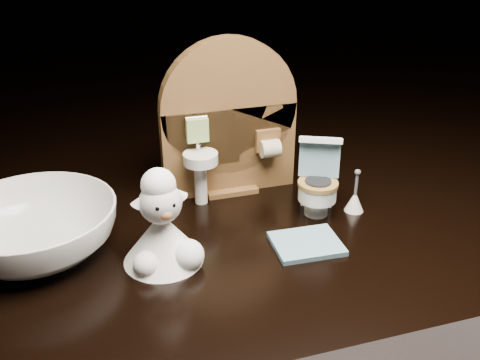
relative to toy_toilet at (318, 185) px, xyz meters
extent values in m
cube|color=black|center=(-0.07, 0.00, -0.08)|extent=(2.50, 2.50, 0.10)
cube|color=brown|center=(-0.07, 0.06, 0.02)|extent=(0.13, 0.02, 0.09)
cylinder|color=brown|center=(-0.07, 0.06, 0.06)|extent=(0.13, 0.02, 0.13)
cube|color=brown|center=(-0.07, 0.06, -0.02)|extent=(0.05, 0.04, 0.01)
cylinder|color=white|center=(-0.10, 0.05, 0.00)|extent=(0.01, 0.01, 0.04)
cylinder|color=white|center=(-0.10, 0.04, 0.02)|extent=(0.03, 0.03, 0.01)
cylinder|color=silver|center=(-0.10, 0.05, 0.03)|extent=(0.00, 0.00, 0.01)
cube|color=#A1C36C|center=(-0.10, 0.05, 0.04)|extent=(0.02, 0.01, 0.02)
cube|color=brown|center=(-0.03, 0.05, 0.03)|extent=(0.02, 0.01, 0.02)
cylinder|color=beige|center=(-0.03, 0.05, 0.02)|extent=(0.02, 0.02, 0.02)
cylinder|color=white|center=(0.00, -0.01, -0.02)|extent=(0.02, 0.02, 0.02)
cylinder|color=white|center=(0.00, -0.01, 0.00)|extent=(0.03, 0.03, 0.01)
cylinder|color=olive|center=(0.00, -0.01, 0.01)|extent=(0.04, 0.04, 0.00)
cube|color=white|center=(0.01, 0.01, 0.00)|extent=(0.03, 0.02, 0.04)
cube|color=#62899B|center=(0.00, 0.01, 0.03)|extent=(0.04, 0.03, 0.04)
cube|color=white|center=(0.00, 0.00, 0.04)|extent=(0.04, 0.02, 0.01)
cylinder|color=#9CC641|center=(0.01, 0.01, 0.02)|extent=(0.01, 0.01, 0.01)
cube|color=#62899B|center=(-0.03, -0.05, -0.02)|extent=(0.06, 0.05, 0.00)
cone|color=white|center=(0.03, -0.01, -0.02)|extent=(0.02, 0.02, 0.02)
cylinder|color=#59595B|center=(0.03, -0.01, 0.00)|extent=(0.00, 0.00, 0.02)
sphere|color=#59595B|center=(0.03, -0.01, 0.01)|extent=(0.01, 0.01, 0.01)
cone|color=white|center=(-0.15, -0.04, -0.01)|extent=(0.06, 0.06, 0.04)
sphere|color=white|center=(-0.13, -0.05, -0.02)|extent=(0.03, 0.03, 0.03)
sphere|color=white|center=(-0.16, -0.05, -0.02)|extent=(0.02, 0.02, 0.02)
sphere|color=silver|center=(-0.15, -0.04, 0.03)|extent=(0.03, 0.03, 0.03)
sphere|color=tan|center=(-0.15, -0.05, 0.02)|extent=(0.01, 0.01, 0.01)
sphere|color=white|center=(-0.15, -0.04, 0.04)|extent=(0.03, 0.03, 0.03)
cone|color=silver|center=(-0.16, -0.04, 0.03)|extent=(0.02, 0.01, 0.01)
cone|color=silver|center=(-0.13, -0.04, 0.03)|extent=(0.02, 0.01, 0.01)
sphere|color=black|center=(-0.15, -0.05, 0.03)|extent=(0.00, 0.00, 0.00)
sphere|color=black|center=(-0.14, -0.05, 0.03)|extent=(0.00, 0.00, 0.00)
imported|color=white|center=(-0.24, 0.00, -0.01)|extent=(0.17, 0.17, 0.04)
camera|label=1|loc=(-0.19, -0.39, 0.22)|focal=40.00mm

